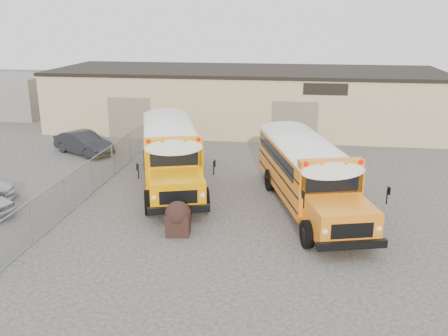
# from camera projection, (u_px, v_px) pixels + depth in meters

# --- Properties ---
(ground) EXTENTS (120.00, 120.00, 0.00)m
(ground) POSITION_uv_depth(u_px,v_px,m) (196.00, 224.00, 21.68)
(ground) COLOR #373432
(ground) RESTS_ON ground
(warehouse) EXTENTS (30.20, 10.20, 4.67)m
(warehouse) POSITION_uv_depth(u_px,v_px,m) (245.00, 98.00, 39.91)
(warehouse) COLOR #D0B281
(warehouse) RESTS_ON ground
(chainlink_fence) EXTENTS (0.07, 18.07, 1.81)m
(chainlink_fence) POSITION_uv_depth(u_px,v_px,m) (91.00, 177.00, 25.09)
(chainlink_fence) COLOR gray
(chainlink_fence) RESTS_ON ground
(distant_building_left) EXTENTS (8.00, 6.00, 3.60)m
(distant_building_left) POSITION_uv_depth(u_px,v_px,m) (5.00, 95.00, 45.04)
(distant_building_left) COLOR gray
(distant_building_left) RESTS_ON ground
(school_bus_left) EXTENTS (5.90, 11.45, 3.26)m
(school_bus_left) POSITION_uv_depth(u_px,v_px,m) (165.00, 122.00, 33.13)
(school_bus_left) COLOR #FF9E00
(school_bus_left) RESTS_ON ground
(school_bus_right) EXTENTS (5.48, 11.20, 3.19)m
(school_bus_right) POSITION_uv_depth(u_px,v_px,m) (276.00, 136.00, 29.64)
(school_bus_right) COLOR orange
(school_bus_right) RESTS_ON ground
(tarp_bundle) EXTENTS (1.06, 1.06, 1.44)m
(tarp_bundle) POSITION_uv_depth(u_px,v_px,m) (178.00, 218.00, 20.45)
(tarp_bundle) COLOR black
(tarp_bundle) RESTS_ON ground
(car_dark) EXTENTS (4.66, 3.54, 1.47)m
(car_dark) POSITION_uv_depth(u_px,v_px,m) (83.00, 143.00, 32.51)
(car_dark) COLOR black
(car_dark) RESTS_ON ground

